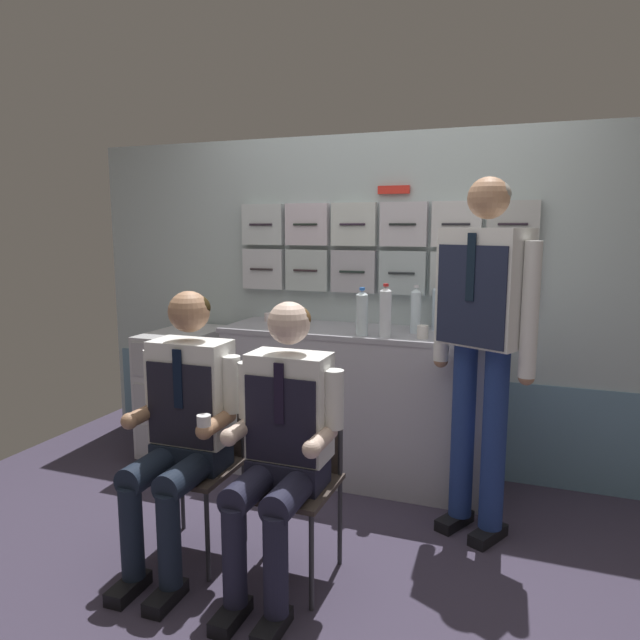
{
  "coord_description": "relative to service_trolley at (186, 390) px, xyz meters",
  "views": [
    {
      "loc": [
        0.96,
        -2.3,
        1.57
      ],
      "look_at": [
        -0.01,
        0.27,
        1.13
      ],
      "focal_mm": 32.93,
      "sensor_mm": 36.0,
      "label": 1
    }
  ],
  "objects": [
    {
      "name": "folding_chair_left",
      "position": [
        0.72,
        -0.94,
        0.05
      ],
      "size": [
        0.41,
        0.41,
        0.84
      ],
      "color": "#2D2D33",
      "rests_on": "ground"
    },
    {
      "name": "water_bottle_clear",
      "position": [
        1.27,
        -0.08,
        0.61
      ],
      "size": [
        0.07,
        0.07,
        0.28
      ],
      "color": "silver",
      "rests_on": "galley_counter"
    },
    {
      "name": "folding_chair_center",
      "position": [
        1.23,
        -0.96,
        0.05
      ],
      "size": [
        0.4,
        0.4,
        0.84
      ],
      "color": "#2D2D33",
      "rests_on": "ground"
    },
    {
      "name": "paper_cup_tan",
      "position": [
        0.54,
        0.2,
        0.5
      ],
      "size": [
        0.06,
        0.06,
        0.06
      ],
      "color": "silver",
      "rests_on": "galley_counter"
    },
    {
      "name": "crew_member_standing",
      "position": [
        1.97,
        -0.35,
        0.63
      ],
      "size": [
        0.51,
        0.39,
        1.81
      ],
      "color": "black",
      "rests_on": "ground"
    },
    {
      "name": "galley_bulkhead",
      "position": [
        1.26,
        0.38,
        0.6
      ],
      "size": [
        4.2,
        0.14,
        2.15
      ],
      "color": "#AEBEBF",
      "rests_on": "ground"
    },
    {
      "name": "paper_cup_blue",
      "position": [
        1.61,
        -0.05,
        0.51
      ],
      "size": [
        0.06,
        0.06,
        0.07
      ],
      "color": "silver",
      "rests_on": "galley_counter"
    },
    {
      "name": "ground",
      "position": [
        1.26,
        -0.99,
        -0.49
      ],
      "size": [
        4.8,
        4.8,
        0.04
      ],
      "primitive_type": "cube",
      "color": "#393244"
    },
    {
      "name": "crew_member_left",
      "position": [
        0.72,
        -1.1,
        0.24
      ],
      "size": [
        0.51,
        0.62,
        1.28
      ],
      "color": "black",
      "rests_on": "ground"
    },
    {
      "name": "coffee_cup_white",
      "position": [
        0.79,
        -0.08,
        0.51
      ],
      "size": [
        0.07,
        0.07,
        0.06
      ],
      "color": "white",
      "rests_on": "galley_counter"
    },
    {
      "name": "espresso_cup_small",
      "position": [
        0.87,
        0.0,
        0.52
      ],
      "size": [
        0.06,
        0.06,
        0.08
      ],
      "color": "white",
      "rests_on": "galley_counter"
    },
    {
      "name": "water_bottle_blue_cap",
      "position": [
        1.64,
        0.25,
        0.61
      ],
      "size": [
        0.06,
        0.06,
        0.29
      ],
      "color": "silver",
      "rests_on": "galley_counter"
    },
    {
      "name": "water_bottle_tall",
      "position": [
        1.41,
        -0.08,
        0.62
      ],
      "size": [
        0.07,
        0.07,
        0.31
      ],
      "color": "silver",
      "rests_on": "galley_counter"
    },
    {
      "name": "crew_member_center",
      "position": [
        1.23,
        -1.12,
        0.22
      ],
      "size": [
        0.49,
        0.6,
        1.26
      ],
      "color": "black",
      "rests_on": "ground"
    },
    {
      "name": "water_bottle_short",
      "position": [
        1.54,
        0.11,
        0.61
      ],
      "size": [
        0.06,
        0.06,
        0.29
      ],
      "color": "silver",
      "rests_on": "galley_counter"
    },
    {
      "name": "service_trolley",
      "position": [
        0.0,
        0.0,
        0.0
      ],
      "size": [
        0.4,
        0.65,
        0.88
      ],
      "color": "black",
      "rests_on": "ground"
    },
    {
      "name": "galley_counter",
      "position": [
        1.17,
        0.1,
        0.0
      ],
      "size": [
        1.64,
        0.53,
        0.95
      ],
      "color": "#ABA9B5",
      "rests_on": "ground"
    }
  ]
}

